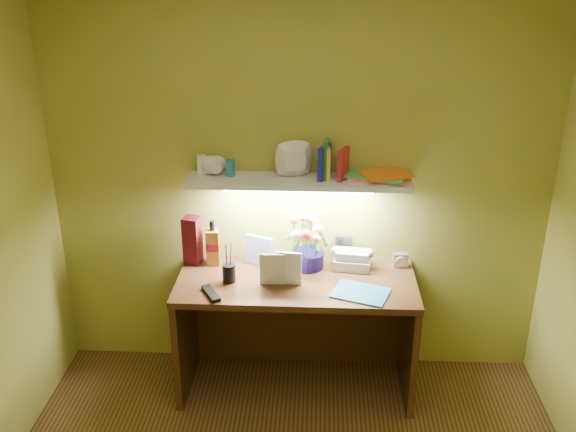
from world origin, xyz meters
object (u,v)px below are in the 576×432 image
object	(u,v)px
desk	(296,334)
telephone	(352,257)
desk_clock	(400,260)
whisky_bottle	(213,243)
flower_bouquet	(308,241)

from	to	relation	value
desk	telephone	xyz separation A→B (m)	(0.33, 0.18, 0.44)
telephone	desk_clock	world-z (taller)	telephone
telephone	whisky_bottle	xyz separation A→B (m)	(-0.85, 0.00, 0.08)
telephone	desk	bearing A→B (deg)	-143.97
desk	flower_bouquet	size ratio (longest dim) A/B	4.07
desk	flower_bouquet	distance (m)	0.58
desk_clock	whisky_bottle	xyz separation A→B (m)	(-1.14, -0.02, 0.10)
desk	whisky_bottle	world-z (taller)	whisky_bottle
flower_bouquet	whisky_bottle	bearing A→B (deg)	179.00
desk	desk_clock	world-z (taller)	desk_clock
whisky_bottle	flower_bouquet	bearing A→B (deg)	-1.00
telephone	whisky_bottle	distance (m)	0.85
flower_bouquet	telephone	bearing A→B (deg)	1.50
desk	telephone	size ratio (longest dim) A/B	6.45
desk	whisky_bottle	xyz separation A→B (m)	(-0.52, 0.18, 0.52)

